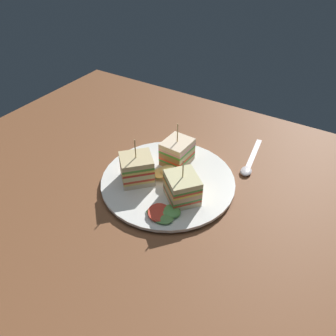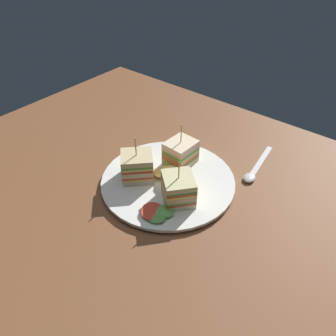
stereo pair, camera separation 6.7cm
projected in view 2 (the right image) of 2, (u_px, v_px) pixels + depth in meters
ground_plane at (168, 187)px, 70.38cm from camera, size 108.91×78.72×1.80cm
plate at (168, 181)px, 69.36cm from camera, size 28.15×28.15×1.22cm
sandwich_wedge_0 at (137, 166)px, 67.71cm from camera, size 8.56×8.56×10.06cm
sandwich_wedge_1 at (178, 189)px, 62.62cm from camera, size 8.58×8.50×9.37cm
sandwich_wedge_2 at (180, 153)px, 71.84cm from camera, size 5.80×6.71×9.81cm
chip_pile at (170, 173)px, 68.65cm from camera, size 7.23×6.20×3.11cm
salad_garnish at (157, 212)px, 60.90cm from camera, size 6.65×5.54×1.28cm
spoon at (253, 172)px, 72.19cm from camera, size 3.84×16.04×1.00cm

